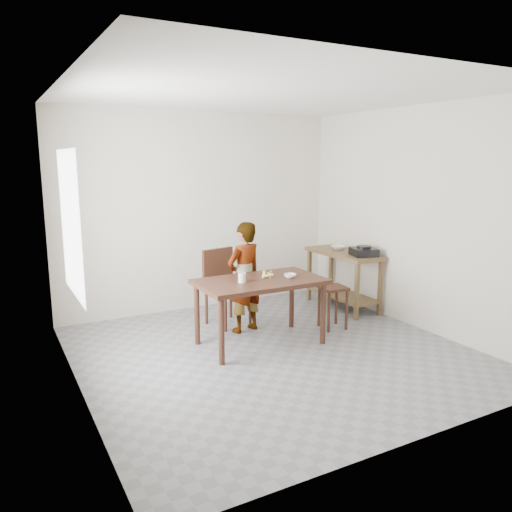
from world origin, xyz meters
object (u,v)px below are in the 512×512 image
prep_counter (343,280)px  stool (333,307)px  dining_table (260,312)px  dining_chair (228,288)px  child (244,277)px

prep_counter → stool: (-0.67, -0.65, -0.14)m
stool → dining_table: bearing=-177.3°
dining_chair → child: bearing=-90.9°
dining_table → child: size_ratio=1.04×
dining_table → prep_counter: 1.86m
child → stool: bearing=142.4°
prep_counter → dining_chair: (-1.74, 0.10, 0.08)m
child → dining_chair: (-0.07, 0.32, -0.19)m
dining_chair → prep_counter: bearing=-15.8°
dining_table → dining_chair: bearing=91.6°
child → dining_chair: 0.38m
prep_counter → stool: bearing=-135.7°
dining_chair → stool: dining_chair is taller
child → dining_chair: child is taller
child → dining_chair: bearing=-92.9°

